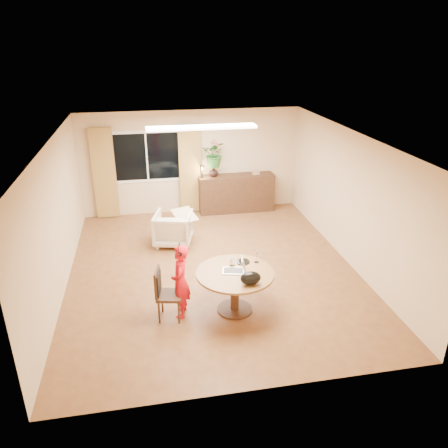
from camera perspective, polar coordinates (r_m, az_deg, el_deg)
name	(u,v)px	position (r m, az deg, el deg)	size (l,w,h in m)	color
floor	(213,269)	(8.65, -1.49, -5.96)	(6.50, 6.50, 0.00)	brown
ceiling	(211,138)	(7.72, -1.70, 11.11)	(6.50, 6.50, 0.00)	white
wall_back	(191,162)	(11.16, -4.28, 8.05)	(5.50, 5.50, 0.00)	tan
wall_left	(57,219)	(8.16, -21.01, 0.65)	(6.50, 6.50, 0.00)	tan
wall_right	(350,199)	(8.92, 16.16, 3.19)	(6.50, 6.50, 0.00)	tan
window	(147,157)	(11.03, -10.05, 8.65)	(1.70, 0.03, 1.30)	white
curtain_left	(104,174)	(11.09, -15.36, 6.35)	(0.55, 0.08, 2.25)	olive
curtain_right	(190,169)	(11.11, -4.46, 7.14)	(0.55, 0.08, 2.25)	olive
ceiling_panel	(202,127)	(8.89, -2.95, 12.50)	(2.20, 0.35, 0.05)	white
dining_table	(235,280)	(7.17, 1.44, -7.37)	(1.28, 1.28, 0.73)	brown
dining_chair	(170,294)	(7.11, -7.12, -9.06)	(0.43, 0.39, 0.89)	black
child	(181,281)	(7.08, -5.69, -7.46)	(0.30, 0.46, 1.25)	red
laptop	(233,265)	(7.06, 1.23, -5.32)	(0.37, 0.25, 0.25)	#B7B7BC
tumbler	(232,262)	(7.27, 1.08, -5.04)	(0.08, 0.08, 0.11)	white
wine_glass	(257,256)	(7.35, 4.27, -4.26)	(0.08, 0.08, 0.22)	white
pot_lid	(243,261)	(7.38, 2.50, -4.89)	(0.23, 0.23, 0.04)	white
handbag	(251,278)	(6.73, 3.50, -7.07)	(0.32, 0.19, 0.22)	black
armchair	(173,228)	(9.60, -6.64, -0.58)	(0.78, 0.80, 0.73)	beige
throw	(184,212)	(9.46, -5.21, 1.60)	(0.45, 0.55, 0.03)	beige
sideboard	(236,193)	(11.35, 1.61, 4.05)	(1.94, 0.47, 0.97)	black
vase	(214,172)	(11.06, -1.37, 6.84)	(0.24, 0.24, 0.25)	black
bouquet	(215,154)	(10.94, -1.20, 9.13)	(0.59, 0.51, 0.66)	#255D23
book_stack	(256,173)	(11.30, 4.18, 6.70)	(0.18, 0.14, 0.07)	#956D4B
desk_lamp	(202,171)	(10.96, -2.88, 6.86)	(0.13, 0.13, 0.32)	black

